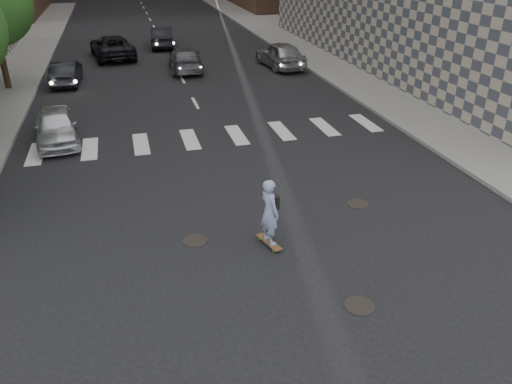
% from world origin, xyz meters
% --- Properties ---
extents(ground, '(160.00, 160.00, 0.00)m').
position_xyz_m(ground, '(0.00, 0.00, 0.00)').
color(ground, black).
rests_on(ground, ground).
extents(sidewalk_right, '(13.00, 80.00, 0.15)m').
position_xyz_m(sidewalk_right, '(14.50, 20.00, 0.07)').
color(sidewalk_right, gray).
rests_on(sidewalk_right, ground).
extents(manhole_a, '(0.70, 0.70, 0.02)m').
position_xyz_m(manhole_a, '(1.20, -2.50, 0.01)').
color(manhole_a, black).
rests_on(manhole_a, ground).
extents(manhole_b, '(0.70, 0.70, 0.02)m').
position_xyz_m(manhole_b, '(-2.00, 1.20, 0.01)').
color(manhole_b, black).
rests_on(manhole_b, ground).
extents(manhole_c, '(0.70, 0.70, 0.02)m').
position_xyz_m(manhole_c, '(3.30, 2.00, 0.01)').
color(manhole_c, black).
rests_on(manhole_c, ground).
extents(skateboarder, '(0.62, 1.02, 1.97)m').
position_xyz_m(skateboarder, '(-0.07, 0.48, 1.03)').
color(skateboarder, brown).
rests_on(skateboarder, ground).
extents(silver_sedan, '(2.04, 4.17, 1.37)m').
position_xyz_m(silver_sedan, '(-6.23, 10.09, 0.68)').
color(silver_sedan, silver).
rests_on(silver_sedan, ground).
extents(traffic_car_a, '(1.59, 4.03, 1.31)m').
position_xyz_m(traffic_car_a, '(-6.47, 19.58, 0.65)').
color(traffic_car_a, black).
rests_on(traffic_car_a, ground).
extents(traffic_car_b, '(2.15, 4.91, 1.40)m').
position_xyz_m(traffic_car_b, '(0.50, 21.13, 0.70)').
color(traffic_car_b, '#53555B').
rests_on(traffic_car_b, ground).
extents(traffic_car_c, '(3.24, 5.81, 1.53)m').
position_xyz_m(traffic_car_c, '(-3.87, 26.00, 0.77)').
color(traffic_car_c, black).
rests_on(traffic_car_c, ground).
extents(traffic_car_d, '(2.43, 5.00, 1.65)m').
position_xyz_m(traffic_car_d, '(6.50, 20.37, 0.82)').
color(traffic_car_d, '#A6A9AD').
rests_on(traffic_car_d, ground).
extents(traffic_car_e, '(1.96, 4.64, 1.49)m').
position_xyz_m(traffic_car_e, '(-0.16, 29.06, 0.75)').
color(traffic_car_e, black).
rests_on(traffic_car_e, ground).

